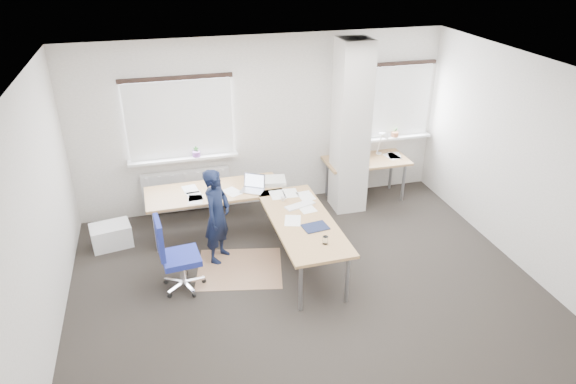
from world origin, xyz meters
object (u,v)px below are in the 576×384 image
object	(u,v)px
person	(217,216)
desk_main	(259,206)
desk_side	(366,162)
task_chair	(179,269)

from	to	relation	value
person	desk_main	bearing A→B (deg)	-44.21
desk_main	person	distance (m)	0.62
desk_main	desk_side	world-z (taller)	desk_side
task_chair	person	bearing A→B (deg)	37.81
desk_side	person	world-z (taller)	person
desk_side	person	distance (m)	2.94
task_chair	person	xyz separation A→B (m)	(0.59, 0.56, 0.39)
person	task_chair	bearing A→B (deg)	167.90
desk_side	task_chair	bearing A→B (deg)	-151.58
desk_side	task_chair	distance (m)	3.74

